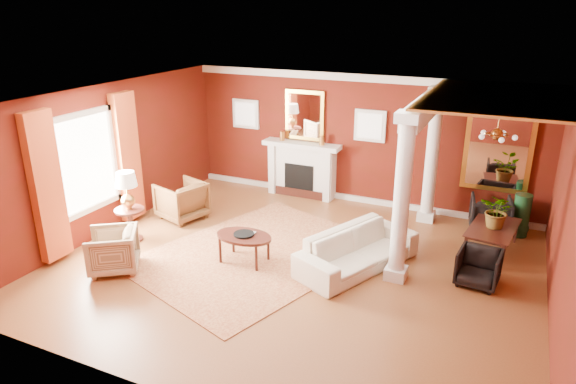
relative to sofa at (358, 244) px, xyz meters
The scene contains 27 objects.
ground 1.17m from the sofa, 157.63° to the right, with size 8.00×8.00×0.00m, color brown.
room_shell 1.90m from the sofa, 157.63° to the right, with size 8.04×7.04×2.92m.
fireplace 3.71m from the sofa, 128.29° to the left, with size 1.85×0.42×1.29m.
overmantel_mirror 4.08m from the sofa, 127.02° to the left, with size 0.95×0.07×1.15m.
flank_window_left 5.09m from the sofa, 141.53° to the left, with size 0.70×0.07×0.70m.
flank_window_right 3.42m from the sofa, 103.71° to the left, with size 0.70×0.07×0.70m.
left_window 5.09m from the sofa, 168.33° to the right, with size 0.21×2.55×2.60m.
column_front 1.21m from the sofa, ahead, with size 0.36×0.36×2.80m.
column_back 2.86m from the sofa, 74.77° to the left, with size 0.36×0.36×2.80m.
header_beam 2.73m from the sofa, 64.68° to the left, with size 0.30×3.20×0.32m, color silver.
amber_ceiling 3.33m from the sofa, 35.85° to the left, with size 2.30×3.40×0.04m, color gold.
dining_mirror 3.76m from the sofa, 57.96° to the left, with size 1.30×0.07×1.70m.
chandelier 2.97m from the sofa, 36.12° to the left, with size 0.60×0.62×0.75m.
crown_trim 3.99m from the sofa, 108.06° to the left, with size 8.00×0.08×0.16m, color silver.
base_trim 3.23m from the sofa, 108.06° to the left, with size 8.00×0.08×0.12m, color silver.
rug 1.88m from the sofa, behind, with size 3.12×4.16×0.02m, color maroon.
sofa is the anchor object (origin of this frame).
armchair_leopard 4.07m from the sofa, behind, with size 0.86×0.81×0.89m, color black.
armchair_stripe 4.17m from the sofa, 153.91° to the right, with size 0.79×0.74×0.81m, color tan.
coffee_table 1.98m from the sofa, 161.18° to the right, with size 1.02×1.02×0.52m.
coffee_book 1.99m from the sofa, 162.95° to the right, with size 0.18×0.02×0.24m, color black.
side_table 4.37m from the sofa, 169.80° to the right, with size 0.55×0.55×1.38m.
dining_table 2.64m from the sofa, 37.94° to the left, with size 1.37×0.48×0.77m, color black.
dining_chair_near 1.97m from the sofa, ahead, with size 0.64×0.60×0.66m, color black.
dining_chair_far 3.24m from the sofa, 53.08° to the left, with size 0.75×0.70×0.77m, color black.
green_urn 3.61m from the sofa, 45.96° to the left, with size 0.36×0.36×0.86m.
potted_plant 2.71m from the sofa, 37.59° to the left, with size 0.58×0.65×0.51m, color #26591E.
Camera 1 is at (3.21, -7.29, 4.30)m, focal length 32.00 mm.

